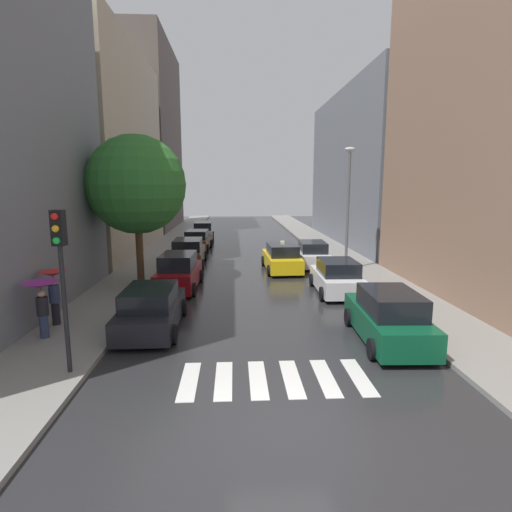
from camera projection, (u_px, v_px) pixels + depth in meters
ground_plane at (247, 251)px, 32.25m from camera, size 28.00×72.00×0.04m
sidewalk_left at (164, 250)px, 31.89m from camera, size 3.00×72.00×0.15m
sidewalk_right at (330, 249)px, 32.58m from camera, size 3.00×72.00×0.15m
crosswalk_stripes at (275, 379)px, 10.91m from camera, size 4.95×2.20×0.01m
building_left_mid at (100, 151)px, 30.78m from camera, size 6.00×17.40×15.07m
building_left_far at (147, 139)px, 47.61m from camera, size 6.00×15.88×20.65m
building_right_mid at (371, 169)px, 36.15m from camera, size 6.00×21.69×12.98m
parked_car_left_nearest at (151, 309)px, 14.54m from camera, size 2.12×4.54×1.57m
parked_car_left_second at (179, 272)px, 20.22m from camera, size 2.11×4.47×1.80m
parked_car_left_third at (188, 253)px, 26.29m from camera, size 2.17×4.73×1.70m
parked_car_left_fourth at (197, 241)px, 32.47m from camera, size 2.20×4.22×1.58m
parked_car_left_fifth at (203, 232)px, 38.19m from camera, size 2.15×4.85×1.71m
parked_car_right_nearest at (388, 318)px, 13.41m from camera, size 2.17×4.61×1.73m
parked_car_right_second at (337, 278)px, 19.46m from camera, size 2.15×4.17×1.61m
parked_car_right_third at (312, 254)px, 26.13m from camera, size 2.13×4.48×1.56m
taxi_midroad at (282, 258)px, 24.60m from camera, size 2.21×4.62×1.81m
pedestrian_foreground at (54, 287)px, 14.52m from camera, size 0.92×0.92×1.94m
pedestrian_near_tree at (41, 295)px, 13.24m from camera, size 1.14×1.14×1.85m
street_tree_left at (136, 185)px, 20.45m from camera, size 4.89×4.89×7.38m
traffic_light_left_corner at (60, 256)px, 10.46m from camera, size 0.30×0.42×4.30m
lamp_post_right at (348, 200)px, 23.77m from camera, size 0.60×0.28×7.03m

